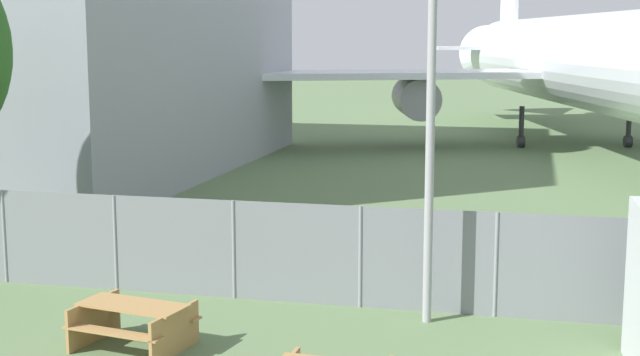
{
  "coord_description": "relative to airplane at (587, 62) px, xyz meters",
  "views": [
    {
      "loc": [
        3.12,
        -5.47,
        5.12
      ],
      "look_at": [
        -1.51,
        13.8,
        2.0
      ],
      "focal_mm": 50.0,
      "sensor_mm": 36.0,
      "label": 1
    }
  ],
  "objects": [
    {
      "name": "light_mast",
      "position": [
        -4.02,
        -26.63,
        0.49
      ],
      "size": [
        0.44,
        0.44,
        7.33
      ],
      "color": "#99999E",
      "rests_on": "ground"
    },
    {
      "name": "perimeter_fence",
      "position": [
        -5.37,
        -26.04,
        -3.04
      ],
      "size": [
        56.07,
        0.07,
        1.98
      ],
      "color": "gray",
      "rests_on": "ground"
    },
    {
      "name": "airplane",
      "position": [
        0.0,
        0.0,
        0.0
      ],
      "size": [
        34.94,
        43.36,
        12.59
      ],
      "rotation": [
        0.0,
        0.0,
        -1.31
      ],
      "color": "white",
      "rests_on": "ground"
    },
    {
      "name": "picnic_bench_open_grass",
      "position": [
        -8.61,
        -29.17,
        -3.55
      ],
      "size": [
        2.04,
        1.7,
        0.76
      ],
      "rotation": [
        0.0,
        0.0,
        -0.18
      ],
      "color": "#A37A47",
      "rests_on": "ground"
    }
  ]
}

